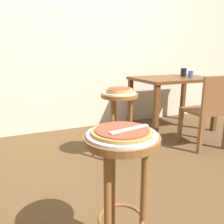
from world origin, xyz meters
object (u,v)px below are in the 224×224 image
cup_far_edge (184,72)px  pizza_server_knife (130,129)px  serving_plate_foreground (122,134)px  serving_plate_middle (119,93)px  pizza_foreground (122,131)px  wooden_chair (208,109)px  stool_foreground (122,171)px  stool_middle (119,112)px  dining_table (173,85)px  pizza_middle (119,90)px  cup_near_edge (191,74)px

cup_far_edge → pizza_server_knife: 2.55m
serving_plate_foreground → serving_plate_middle: size_ratio=1.05×
pizza_foreground → wooden_chair: size_ratio=0.35×
stool_foreground → wooden_chair: wooden_chair is taller
stool_middle → pizza_server_knife: pizza_server_knife is taller
stool_foreground → pizza_foreground: size_ratio=2.36×
stool_middle → dining_table: (1.14, 0.62, 0.14)m
serving_plate_foreground → pizza_middle: size_ratio=1.33×
pizza_middle → cup_far_edge: (1.36, 0.67, 0.09)m
stool_middle → pizza_server_knife: 1.22m
stool_middle → pizza_middle: pizza_middle is taller
serving_plate_middle → cup_near_edge: bearing=20.2°
pizza_foreground → dining_table: size_ratio=0.27×
serving_plate_foreground → pizza_server_knife: 0.05m
pizza_foreground → stool_middle: bearing=65.1°
stool_middle → wooden_chair: (1.06, -0.13, -0.04)m
pizza_foreground → pizza_server_knife: pizza_server_knife is taller
serving_plate_middle → pizza_middle: bearing=-90.0°
pizza_server_knife → stool_foreground: bearing=135.6°
stool_middle → pizza_middle: (0.00, -0.00, 0.22)m
serving_plate_middle → stool_middle: bearing=0.0°
pizza_middle → pizza_server_knife: bearing=-113.2°
pizza_foreground → wooden_chair: (1.56, 0.95, -0.25)m
serving_plate_foreground → pizza_foreground: (-0.00, 0.00, 0.02)m
cup_near_edge → pizza_foreground: bearing=-139.3°
pizza_middle → wooden_chair: bearing=-7.1°
cup_far_edge → wooden_chair: bearing=-110.5°
stool_middle → cup_near_edge: cup_near_edge is taller
serving_plate_middle → cup_far_edge: size_ratio=2.71×
dining_table → stool_middle: bearing=-151.4°
stool_middle → serving_plate_middle: bearing=0.0°
serving_plate_middle → pizza_server_knife: (-0.47, -1.10, 0.03)m
serving_plate_foreground → stool_middle: serving_plate_foreground is taller
stool_foreground → serving_plate_middle: serving_plate_middle is taller
pizza_middle → cup_far_edge: size_ratio=2.16×
serving_plate_foreground → wooden_chair: bearing=31.3°
wooden_chair → pizza_server_knife: 1.83m
stool_foreground → cup_far_edge: bearing=43.3°
pizza_foreground → pizza_middle: pizza_middle is taller
serving_plate_foreground → wooden_chair: size_ratio=0.40×
serving_plate_middle → pizza_middle: 0.03m
pizza_foreground → wooden_chair: wooden_chair is taller
cup_far_edge → pizza_server_knife: bearing=-135.9°
serving_plate_foreground → pizza_server_knife: bearing=-33.7°
dining_table → stool_foreground: bearing=-133.9°
stool_foreground → serving_plate_middle: (0.50, 1.08, 0.19)m
pizza_middle → dining_table: dining_table is taller
serving_plate_middle → pizza_server_knife: 1.20m
serving_plate_foreground → cup_far_edge: bearing=43.3°
stool_middle → serving_plate_middle: serving_plate_middle is taller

